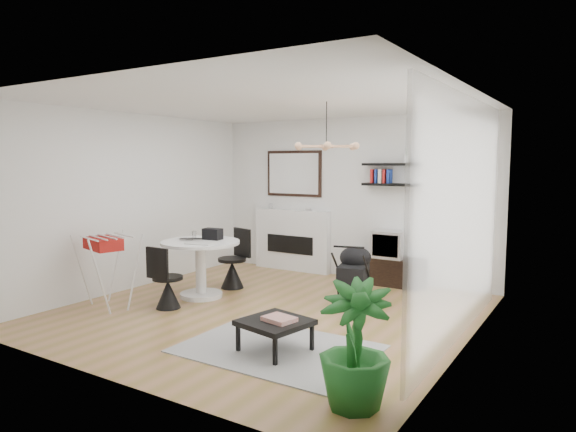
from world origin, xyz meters
The scene contains 25 objects.
floor centered at (0.00, 0.00, 0.00)m, with size 5.00×5.00×0.00m, color olive.
ceiling centered at (0.00, 0.00, 2.70)m, with size 5.00×5.00×0.00m, color white.
wall_back centered at (0.00, 2.50, 1.35)m, with size 5.00×5.00×0.00m, color white.
wall_left centered at (-2.50, 0.00, 1.35)m, with size 5.00×5.00×0.00m, color white.
wall_right centered at (2.50, 0.00, 1.35)m, with size 5.00×5.00×0.00m, color white.
sheer_curtain centered at (2.40, 0.20, 1.35)m, with size 0.04×3.60×2.60m, color white.
fireplace centered at (-1.10, 2.42, 0.69)m, with size 1.50×0.17×2.16m.
shelf_lower centered at (0.77, 2.37, 1.60)m, with size 0.90×0.25×0.04m, color black.
shelf_upper centered at (0.77, 2.37, 1.92)m, with size 0.90×0.25×0.04m, color black.
pendant_lamp centered at (0.70, 0.30, 2.15)m, with size 0.90×0.90×0.10m, color tan, non-canonical shape.
tv_console centered at (0.77, 2.28, 0.22)m, with size 1.18×0.41×0.44m, color black.
crt_tv centered at (0.81, 2.28, 0.66)m, with size 0.50×0.43×0.43m.
dining_table centered at (-1.23, 0.11, 0.54)m, with size 1.13×1.13×0.82m.
laptop centered at (-1.38, 0.06, 0.84)m, with size 0.33×0.21×0.03m, color black.
black_bag centered at (-1.18, 0.32, 0.91)m, with size 0.27×0.16×0.16m, color black.
newspaper centered at (-1.07, -0.04, 0.83)m, with size 0.38×0.31×0.01m, color silver.
drinking_glass centered at (-1.52, 0.30, 0.88)m, with size 0.06×0.06×0.10m, color white.
chair_far centered at (-1.19, 0.80, 0.29)m, with size 0.47×0.48×0.92m.
chair_near centered at (-1.23, -0.57, 0.27)m, with size 0.40×0.41×0.85m.
drying_rack centered at (-1.93, -0.95, 0.52)m, with size 0.80×0.77×0.99m.
stroller centered at (0.81, 0.92, 0.38)m, with size 0.61×0.80×0.89m.
rug centered at (0.86, -1.06, 0.01)m, with size 1.96×1.41×0.01m, color #999999.
coffee_table centered at (0.87, -1.13, 0.30)m, with size 0.74×0.74×0.32m.
magazines centered at (0.93, -1.13, 0.36)m, with size 0.31×0.24×0.04m, color #B83D2E.
potted_plant centered at (2.07, -1.80, 0.51)m, with size 0.57×0.57×1.03m, color #1B5F1F.
Camera 1 is at (3.70, -5.41, 1.95)m, focal length 32.00 mm.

